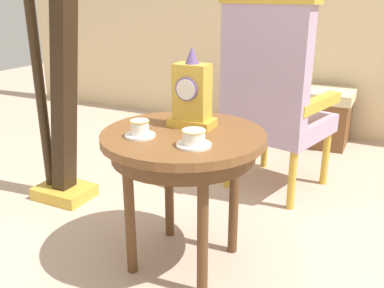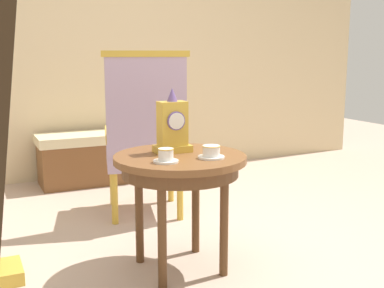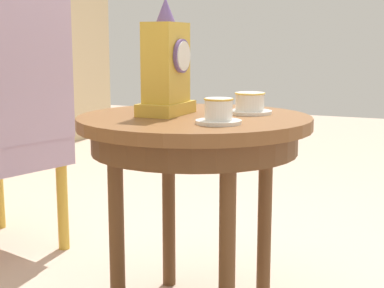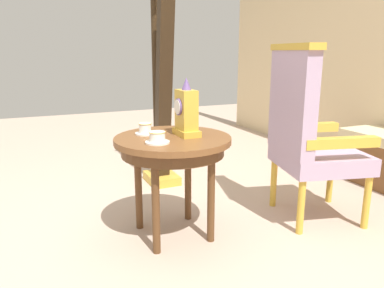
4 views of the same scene
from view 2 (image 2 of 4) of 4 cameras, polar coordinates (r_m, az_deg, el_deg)
name	(u,v)px [view 2 (image 2 of 4)]	position (r m, az deg, el deg)	size (l,w,h in m)	color
ground_plane	(190,267)	(2.71, -0.29, -14.08)	(10.00, 10.00, 0.00)	#BCA38E
wall_back	(84,21)	(4.61, -12.38, 13.68)	(6.00, 0.10, 2.80)	beige
side_table	(180,170)	(2.52, -1.39, -2.99)	(0.68, 0.68, 0.61)	brown
teacup_left	(166,156)	(2.34, -3.05, -1.41)	(0.12, 0.12, 0.07)	white
teacup_right	(211,152)	(2.43, 2.24, -0.96)	(0.13, 0.13, 0.06)	white
mantel_clock	(172,127)	(2.56, -2.27, 2.03)	(0.19, 0.11, 0.34)	gold
armchair	(145,133)	(3.36, -5.45, 1.32)	(0.65, 0.65, 1.14)	#B299B7
window_bench	(93,158)	(4.39, -11.43, -1.56)	(0.93, 0.40, 0.44)	beige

